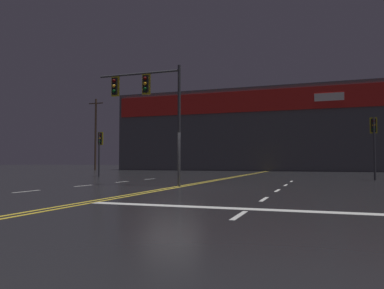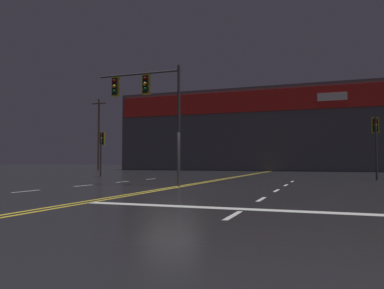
# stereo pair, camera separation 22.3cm
# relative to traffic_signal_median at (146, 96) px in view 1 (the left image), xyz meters

# --- Properties ---
(ground_plane) EXTENTS (200.00, 200.00, 0.00)m
(ground_plane) POSITION_rel_traffic_signal_median_xyz_m (1.86, -1.21, -4.34)
(ground_plane) COLOR black
(road_markings) EXTENTS (13.35, 60.00, 0.01)m
(road_markings) POSITION_rel_traffic_signal_median_xyz_m (2.65, -2.28, -4.33)
(road_markings) COLOR gold
(road_markings) RESTS_ON ground
(traffic_signal_median) EXTENTS (4.35, 0.36, 5.69)m
(traffic_signal_median) POSITION_rel_traffic_signal_median_xyz_m (0.00, 0.00, 0.00)
(traffic_signal_median) COLOR #38383D
(traffic_signal_median) RESTS_ON ground
(traffic_signal_corner_northwest) EXTENTS (0.42, 0.36, 3.40)m
(traffic_signal_corner_northwest) POSITION_rel_traffic_signal_median_xyz_m (-7.95, 8.33, -1.84)
(traffic_signal_corner_northwest) COLOR #38383D
(traffic_signal_corner_northwest) RESTS_ON ground
(traffic_signal_corner_northeast) EXTENTS (0.42, 0.36, 3.88)m
(traffic_signal_corner_northeast) POSITION_rel_traffic_signal_median_xyz_m (11.08, 9.19, -1.48)
(traffic_signal_corner_northeast) COLOR #38383D
(traffic_signal_corner_northeast) RESTS_ON ground
(building_backdrop) EXTENTS (40.30, 10.23, 10.32)m
(building_backdrop) POSITION_rel_traffic_signal_median_xyz_m (1.86, 33.93, 0.84)
(building_backdrop) COLOR #4C4C51
(building_backdrop) RESTS_ON ground
(utility_pole_row) EXTENTS (48.07, 0.26, 10.29)m
(utility_pole_row) POSITION_rel_traffic_signal_median_xyz_m (2.30, 27.66, 0.88)
(utility_pole_row) COLOR #4C3828
(utility_pole_row) RESTS_ON ground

